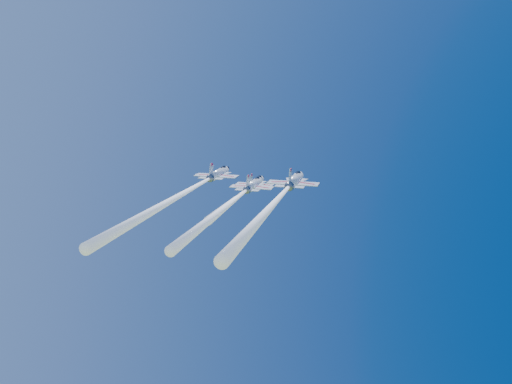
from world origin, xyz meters
TOP-DOWN VIEW (x-y plane):
  - jet_lead at (-4.63, -1.00)m, footprint 26.99×23.85m
  - jet_left at (-23.07, -7.61)m, footprint 37.61×33.73m
  - jet_right at (-9.47, -17.92)m, footprint 39.10×34.83m
  - jet_slot at (-16.76, -13.79)m, footprint 32.24×28.77m

SIDE VIEW (x-z plane):
  - jet_slot at x=-16.76m, z-range 62.08..100.42m
  - jet_right at x=-9.47m, z-range 59.12..104.81m
  - jet_left at x=-23.07m, z-range 59.83..106.73m
  - jet_lead at x=-4.63m, z-range 73.24..102.65m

